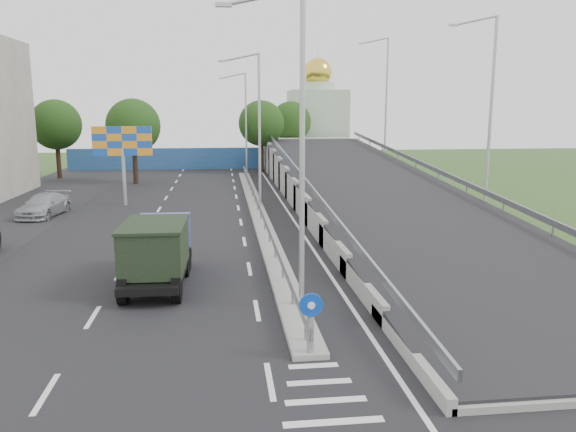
{
  "coord_description": "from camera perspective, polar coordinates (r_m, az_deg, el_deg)",
  "views": [
    {
      "loc": [
        -2.27,
        -11.78,
        6.61
      ],
      "look_at": [
        0.47,
        11.29,
        2.2
      ],
      "focal_mm": 35.0,
      "sensor_mm": 36.0,
      "label": 1
    }
  ],
  "objects": [
    {
      "name": "ground",
      "position": [
        13.7,
        3.79,
        -18.14
      ],
      "size": [
        160.0,
        160.0,
        0.0
      ],
      "primitive_type": "plane",
      "color": "#2D4C1E",
      "rests_on": "ground"
    },
    {
      "name": "road_surface",
      "position": [
        32.47,
        -7.92,
        -1.1
      ],
      "size": [
        26.0,
        90.0,
        0.04
      ],
      "primitive_type": "cube",
      "color": "black",
      "rests_on": "ground"
    },
    {
      "name": "median",
      "position": [
        36.44,
        -3.1,
        0.44
      ],
      "size": [
        1.0,
        44.0,
        0.2
      ],
      "primitive_type": "cube",
      "color": "gray",
      "rests_on": "ground"
    },
    {
      "name": "overpass_ramp",
      "position": [
        37.41,
        8.44,
        3.17
      ],
      "size": [
        10.0,
        50.0,
        3.5
      ],
      "color": "gray",
      "rests_on": "ground"
    },
    {
      "name": "median_guardrail",
      "position": [
        36.33,
        -3.11,
        1.45
      ],
      "size": [
        0.09,
        44.0,
        0.71
      ],
      "color": "gray",
      "rests_on": "median"
    },
    {
      "name": "sign_bollard",
      "position": [
        15.2,
        2.32,
        -10.8
      ],
      "size": [
        0.64,
        0.23,
        1.67
      ],
      "color": "black",
      "rests_on": "median"
    },
    {
      "name": "lamp_post_near",
      "position": [
        17.96,
        0.85,
        8.18
      ],
      "size": [
        2.74,
        0.18,
        10.08
      ],
      "color": "#B2B5B7",
      "rests_on": "median"
    },
    {
      "name": "lamp_post_mid",
      "position": [
        37.86,
        -3.22,
        9.52
      ],
      "size": [
        2.74,
        0.18,
        10.08
      ],
      "color": "#B2B5B7",
      "rests_on": "median"
    },
    {
      "name": "lamp_post_far",
      "position": [
        57.83,
        -4.48,
        9.93
      ],
      "size": [
        2.74,
        0.18,
        10.08
      ],
      "color": "#B2B5B7",
      "rests_on": "median"
    },
    {
      "name": "blue_wall",
      "position": [
        64.03,
        -8.34,
        5.79
      ],
      "size": [
        30.0,
        0.5,
        2.4
      ],
      "primitive_type": "cube",
      "color": "#264E8C",
      "rests_on": "ground"
    },
    {
      "name": "church",
      "position": [
        72.83,
        2.97,
        9.72
      ],
      "size": [
        7.0,
        7.0,
        13.8
      ],
      "color": "#B2CCAD",
      "rests_on": "ground"
    },
    {
      "name": "billboard",
      "position": [
        40.42,
        -16.47,
        6.88
      ],
      "size": [
        4.0,
        0.24,
        5.5
      ],
      "color": "#B2B5B7",
      "rests_on": "ground"
    },
    {
      "name": "tree_left_mid",
      "position": [
        52.37,
        -15.45,
        8.8
      ],
      "size": [
        4.8,
        4.8,
        7.6
      ],
      "color": "black",
      "rests_on": "ground"
    },
    {
      "name": "tree_median_far",
      "position": [
        59.95,
        -2.72,
        9.37
      ],
      "size": [
        4.8,
        4.8,
        7.6
      ],
      "color": "black",
      "rests_on": "ground"
    },
    {
      "name": "tree_left_far",
      "position": [
        58.94,
        -22.52,
        8.55
      ],
      "size": [
        4.8,
        4.8,
        7.6
      ],
      "color": "black",
      "rests_on": "ground"
    },
    {
      "name": "tree_ramp_far",
      "position": [
        67.3,
        0.29,
        9.53
      ],
      "size": [
        4.8,
        4.8,
        7.6
      ],
      "color": "black",
      "rests_on": "ground"
    },
    {
      "name": "dump_truck",
      "position": [
        21.98,
        -13.09,
        -3.22
      ],
      "size": [
        2.36,
        5.83,
        2.55
      ],
      "rotation": [
        0.0,
        0.0,
        -0.03
      ],
      "color": "black",
      "rests_on": "ground"
    },
    {
      "name": "parked_car_d",
      "position": [
        38.47,
        -23.55,
        1.01
      ],
      "size": [
        2.6,
        5.05,
        1.4
      ],
      "primitive_type": "imported",
      "rotation": [
        0.0,
        0.0,
        -0.14
      ],
      "color": "#9A9EA3",
      "rests_on": "ground"
    }
  ]
}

